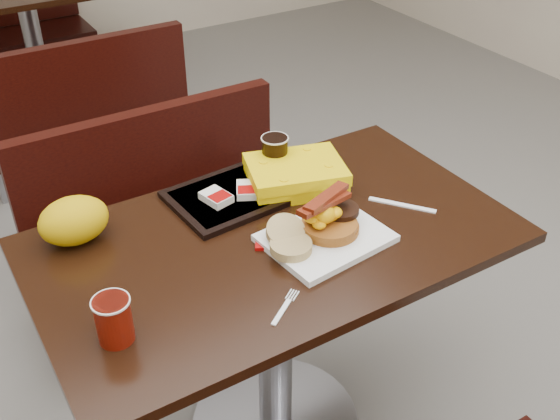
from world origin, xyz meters
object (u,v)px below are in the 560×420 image
bench_far_s (74,102)px  fork (281,312)px  coffee_cup_far (275,153)px  paper_bag (74,221)px  bench_near_n (175,224)px  hashbrown_sleeve_right (247,190)px  tray (236,194)px  knife (402,205)px  coffee_cup_near (114,320)px  clamshell (296,175)px  hashbrown_sleeve_left (216,197)px  table_far (36,53)px  platter (326,238)px  pancake_stack (330,225)px  table_near (275,342)px  bench_far_n (8,21)px

bench_far_s → fork: (-0.13, -2.15, 0.39)m
coffee_cup_far → paper_bag: size_ratio=0.58×
bench_near_n → coffee_cup_far: (0.16, -0.44, 0.46)m
hashbrown_sleeve_right → paper_bag: paper_bag is taller
hashbrown_sleeve_right → tray: bearing=161.1°
knife → paper_bag: paper_bag is taller
coffee_cup_near → fork: 0.35m
clamshell → hashbrown_sleeve_right: bearing=-168.8°
hashbrown_sleeve_left → bench_near_n: bearing=69.8°
table_far → hashbrown_sleeve_left: 2.44m
tray → hashbrown_sleeve_left: size_ratio=4.41×
platter → pancake_stack: size_ratio=2.00×
coffee_cup_far → tray: bearing=-162.0°
pancake_stack → coffee_cup_near: size_ratio=1.40×
knife → paper_bag: bearing=-148.6°
bench_far_s → knife: 2.03m
fork → paper_bag: (-0.30, 0.49, 0.06)m
bench_near_n → tray: tray is taller
bench_far_s → fork: 2.19m
coffee_cup_near → fork: coffee_cup_near is taller
fork → tray: size_ratio=0.34×
knife → coffee_cup_far: 0.39m
hashbrown_sleeve_left → paper_bag: 0.37m
bench_near_n → coffee_cup_near: coffee_cup_near is taller
hashbrown_sleeve_left → coffee_cup_far: size_ratio=0.80×
bench_far_s → pancake_stack: bearing=-86.6°
bench_far_s → paper_bag: 1.77m
bench_near_n → knife: knife is taller
tray → coffee_cup_far: bearing=13.5°
bench_near_n → fork: 1.04m
platter → tray: (-0.09, 0.29, -0.00)m
platter → coffee_cup_near: size_ratio=2.80×
knife → clamshell: size_ratio=0.70×
coffee_cup_far → pancake_stack: bearing=-96.6°
pancake_stack → coffee_cup_far: coffee_cup_far is taller
hashbrown_sleeve_right → knife: bearing=-8.7°
table_far → coffee_cup_far: size_ratio=11.93×
bench_near_n → hashbrown_sleeve_left: 0.66m
fork → table_near: bearing=27.3°
table_near → fork: bearing=-117.9°
table_near → coffee_cup_far: (0.16, 0.26, 0.44)m
table_near → clamshell: bearing=45.0°
bench_far_n → pancake_stack: bearing=-88.0°
bench_far_s → coffee_cup_near: 2.14m
tray → knife: bearing=-41.6°
table_far → pancake_stack: size_ratio=8.20×
hashbrown_sleeve_right → bench_near_n: bearing=120.6°
pancake_stack → paper_bag: (-0.55, 0.31, 0.03)m
table_near → table_far: same height
paper_bag → hashbrown_sleeve_right: bearing=-6.7°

